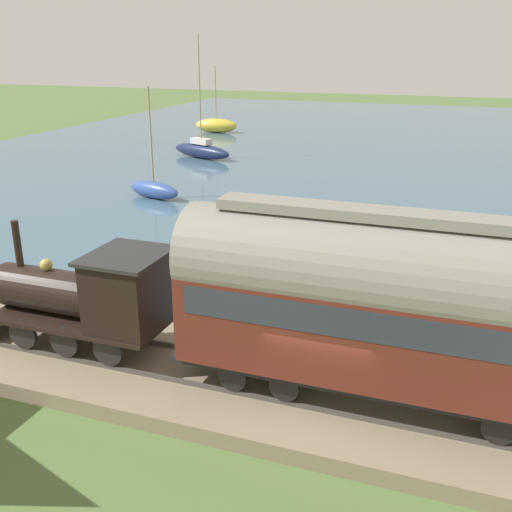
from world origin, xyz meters
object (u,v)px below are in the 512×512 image
steam_locomotive (92,294)px  sailboat_blue (154,189)px  passenger_coach (398,303)px  rowboat_mid_harbor (218,304)px  sailboat_navy (201,150)px  sailboat_yellow (216,125)px

steam_locomotive → sailboat_blue: bearing=24.4°
passenger_coach → rowboat_mid_harbor: passenger_coach is taller
sailboat_navy → rowboat_mid_harbor: size_ratio=3.50×
steam_locomotive → rowboat_mid_harbor: steam_locomotive is taller
passenger_coach → rowboat_mid_harbor: bearing=55.4°
passenger_coach → sailboat_yellow: (45.07, 24.33, -2.46)m
sailboat_navy → rowboat_mid_harbor: bearing=-133.6°
passenger_coach → rowboat_mid_harbor: 8.54m
steam_locomotive → sailboat_navy: size_ratio=0.60×
sailboat_yellow → passenger_coach: bearing=-156.5°
sailboat_navy → sailboat_yellow: bearing=39.3°
sailboat_navy → passenger_coach: bearing=-127.5°
sailboat_yellow → rowboat_mid_harbor: (-40.53, -17.74, -0.51)m
steam_locomotive → passenger_coach: size_ratio=0.53×
steam_locomotive → rowboat_mid_harbor: bearing=-22.2°
sailboat_navy → rowboat_mid_harbor: (-26.57, -12.95, -0.44)m
sailboat_navy → rowboat_mid_harbor: 29.57m
sailboat_blue → rowboat_mid_harbor: bearing=-128.1°
steam_locomotive → passenger_coach: passenger_coach is taller
rowboat_mid_harbor → sailboat_blue: bearing=54.0°
passenger_coach → sailboat_yellow: size_ratio=1.63×
steam_locomotive → sailboat_yellow: bearing=19.4°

